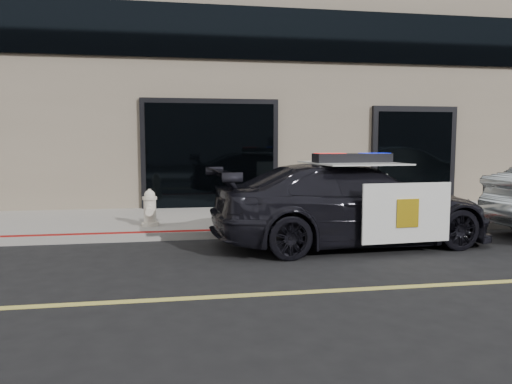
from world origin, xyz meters
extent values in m
plane|color=black|center=(0.00, 0.00, 0.00)|extent=(120.00, 120.00, 0.00)
cube|color=gray|center=(0.00, 5.25, 0.07)|extent=(60.00, 3.50, 0.15)
cube|color=#756856|center=(0.00, 10.50, 6.00)|extent=(60.00, 7.00, 12.00)
imported|color=black|center=(1.10, 2.57, 0.71)|extent=(2.67, 5.19, 1.43)
cube|color=white|center=(1.64, 1.59, 0.69)|extent=(1.52, 0.14, 0.95)
cube|color=white|center=(1.50, 3.63, 0.69)|extent=(1.52, 0.14, 0.95)
cube|color=white|center=(1.10, 2.57, 1.44)|extent=(1.54, 1.81, 0.02)
cube|color=gold|center=(1.65, 1.56, 0.69)|extent=(0.38, 0.04, 0.45)
cube|color=black|center=(1.10, 2.57, 1.52)|extent=(1.39, 0.45, 0.17)
cube|color=red|center=(0.68, 2.55, 1.53)|extent=(0.50, 0.34, 0.15)
cube|color=#0C19CC|center=(1.51, 2.60, 1.53)|extent=(0.50, 0.34, 0.15)
cylinder|color=silver|center=(-2.42, 4.27, 0.19)|extent=(0.33, 0.33, 0.07)
cylinder|color=silver|center=(-2.42, 4.27, 0.45)|extent=(0.24, 0.24, 0.46)
cylinder|color=silver|center=(-2.42, 4.27, 0.70)|extent=(0.29, 0.29, 0.06)
sphere|color=silver|center=(-2.42, 4.27, 0.76)|extent=(0.21, 0.21, 0.21)
cylinder|color=silver|center=(-2.42, 4.27, 0.85)|extent=(0.06, 0.06, 0.06)
cylinder|color=silver|center=(-2.42, 4.42, 0.52)|extent=(0.12, 0.11, 0.12)
cylinder|color=silver|center=(-2.42, 4.11, 0.52)|extent=(0.12, 0.11, 0.12)
cylinder|color=silver|center=(-2.42, 4.08, 0.45)|extent=(0.16, 0.13, 0.16)
camera|label=1|loc=(-2.02, -5.66, 1.81)|focal=35.00mm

